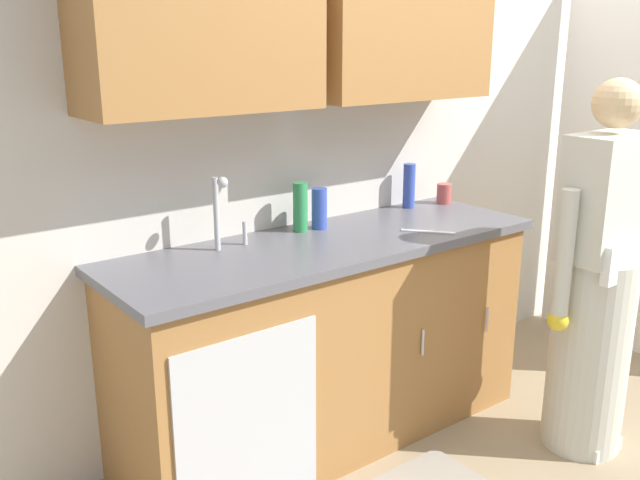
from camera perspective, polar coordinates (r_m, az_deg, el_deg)
ground_plane at (r=3.32m, az=16.37°, el=-16.86°), size 9.00×9.00×0.00m
kitchen_wall_with_uppers at (r=3.38m, az=3.12°, el=11.09°), size 4.80×0.44×2.70m
counter_cabinet at (r=3.17m, az=0.57°, el=-8.53°), size 1.90×0.62×0.90m
countertop at (r=3.00m, az=0.62°, el=-0.33°), size 1.96×0.66×0.04m
sink at (r=2.79m, az=-6.13°, el=-1.64°), size 0.50×0.36×0.35m
person_at_sink at (r=3.24m, az=21.42°, el=-4.53°), size 0.55×0.34×1.62m
bottle_water_tall at (r=3.10m, az=-1.61°, el=2.69°), size 0.06×0.06×0.22m
bottle_cleaner_spray at (r=3.58m, az=7.23°, el=4.38°), size 0.06×0.06×0.22m
bottle_water_short at (r=3.15m, az=-0.06°, el=2.57°), size 0.07×0.07×0.18m
cup_by_sink at (r=3.71m, az=10.02°, el=3.74°), size 0.08×0.08×0.10m
knife_on_counter at (r=3.15m, az=8.77°, el=0.67°), size 0.17×0.20×0.01m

